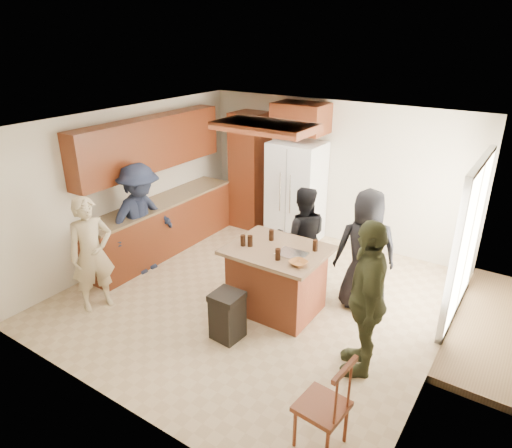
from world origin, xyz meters
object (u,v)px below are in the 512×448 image
Objects in this scene: trash_bin at (227,315)px; spindle_chair at (324,407)px; person_behind_left at (302,237)px; person_behind_right at (366,250)px; person_counter at (141,219)px; refrigerator at (296,192)px; kitchen_island at (277,279)px; person_front_left at (92,254)px; person_side_right at (366,299)px.

trash_bin is 0.63× the size of spindle_chair.
person_behind_left is 0.99m from person_behind_right.
person_counter is 2.78m from refrigerator.
person_behind_left is 0.91× the size of person_behind_right.
refrigerator reaches higher than kitchen_island.
person_front_left is 2.56× the size of trash_bin.
person_front_left reaches higher than spindle_chair.
person_behind_right reaches higher than kitchen_island.
spindle_chair is (0.11, -1.21, -0.46)m from person_side_right.
refrigerator is (-1.88, 1.46, 0.05)m from person_behind_right.
person_counter is (-2.29, -1.00, 0.11)m from person_behind_left.
refrigerator is 4.65m from spindle_chair.
spindle_chair is at bearing -16.96° from person_side_right.
kitchen_island is at bearing 78.60° from trash_bin.
person_front_left is 3.71m from refrigerator.
person_counter is 2.79× the size of trash_bin.
person_behind_right is (3.05, 2.05, 0.04)m from person_front_left.
kitchen_island is at bearing -131.23° from person_side_right.
person_side_right is at bearing 95.22° from spindle_chair.
person_behind_left is at bearing -23.03° from person_front_left.
person_behind_right is at bearing 55.61° from trash_bin.
trash_bin is at bearing 54.92° from person_behind_left.
trash_bin is (2.16, -0.68, -0.56)m from person_counter.
person_counter is (-0.22, 1.11, 0.07)m from person_front_left.
person_side_right is at bearing -48.92° from refrigerator.
spindle_chair is (3.64, -0.40, -0.35)m from person_front_left.
person_side_right reaches higher than trash_bin.
trash_bin is at bearing 154.18° from spindle_chair.
kitchen_island is 2.29m from spindle_chair.
person_counter reaches higher than person_front_left.
person_behind_left reaches higher than spindle_chair.
person_behind_left is at bearing -31.20° from person_behind_right.
trash_bin is (0.76, -3.09, -0.58)m from refrigerator.
person_front_left is at bearing 5.83° from person_behind_right.
refrigerator is (-0.89, 1.41, 0.13)m from person_behind_left.
trash_bin is at bearing 27.50° from person_behind_right.
person_behind_right is at bearing 38.63° from kitchen_island.
person_behind_left is 1.21× the size of kitchen_island.
kitchen_island is at bearing 62.87° from person_behind_left.
refrigerator is (1.18, 3.51, 0.09)m from person_front_left.
spindle_chair is (2.46, -3.91, -0.45)m from refrigerator.
person_counter is (-3.75, 0.29, -0.03)m from person_side_right.
person_counter reaches higher than person_behind_left.
trash_bin is at bearing -56.26° from person_front_left.
person_behind_right is 2.38m from refrigerator.
person_behind_left is 2.50m from person_counter.
person_behind_right is 1.33× the size of kitchen_island.
person_behind_left is (2.06, 2.11, -0.04)m from person_front_left.
person_side_right reaches higher than person_behind_right.
person_behind_right is 2.55m from spindle_chair.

